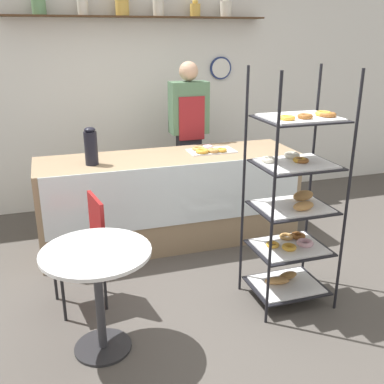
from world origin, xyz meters
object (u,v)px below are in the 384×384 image
at_px(cafe_chair, 86,240).
at_px(donut_tray_counter, 209,150).
at_px(cafe_table, 98,276).
at_px(coffee_carafe, 91,146).
at_px(pastry_rack, 293,205).
at_px(person_worker, 189,134).

xyz_separation_m(cafe_chair, donut_tray_counter, (1.36, 0.94, 0.39)).
bearing_deg(cafe_table, coffee_carafe, 84.22).
bearing_deg(coffee_carafe, cafe_table, -95.78).
height_order(pastry_rack, person_worker, pastry_rack).
bearing_deg(pastry_rack, coffee_carafe, 137.21).
height_order(coffee_carafe, donut_tray_counter, coffee_carafe).
height_order(pastry_rack, cafe_chair, pastry_rack).
bearing_deg(coffee_carafe, pastry_rack, -42.79).
distance_m(pastry_rack, coffee_carafe, 1.91).
distance_m(pastry_rack, donut_tray_counter, 1.40).
xyz_separation_m(pastry_rack, cafe_chair, (-1.55, 0.45, -0.27)).
height_order(pastry_rack, donut_tray_counter, pastry_rack).
height_order(person_worker, cafe_table, person_worker).
distance_m(person_worker, donut_tray_counter, 0.61).
bearing_deg(coffee_carafe, person_worker, 31.28).
xyz_separation_m(person_worker, donut_tray_counter, (0.03, -0.61, -0.04)).
height_order(cafe_table, donut_tray_counter, donut_tray_counter).
bearing_deg(cafe_chair, pastry_rack, 64.75).
xyz_separation_m(cafe_table, donut_tray_counter, (1.34, 1.56, 0.37)).
bearing_deg(person_worker, pastry_rack, -83.82).
height_order(cafe_chair, coffee_carafe, coffee_carafe).
bearing_deg(person_worker, coffee_carafe, -148.72).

